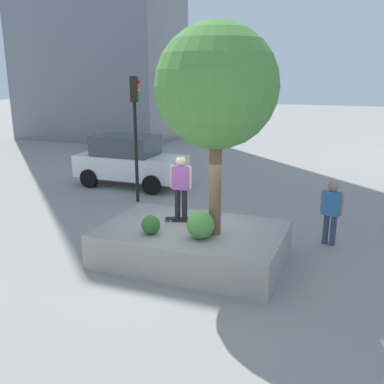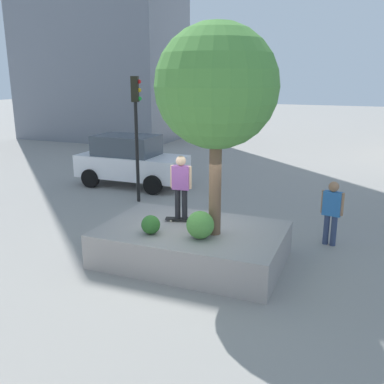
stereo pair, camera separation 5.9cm
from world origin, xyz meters
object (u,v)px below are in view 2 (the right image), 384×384
object	(u,v)px
planter_ledge	(192,244)
pedestrian_crossing	(332,209)
skateboarder	(181,183)
police_car	(131,160)
plaza_tree	(217,87)
traffic_light_median	(136,118)
skateboard	(181,219)

from	to	relation	value
planter_ledge	pedestrian_crossing	distance (m)	3.86
skateboarder	pedestrian_crossing	bearing A→B (deg)	29.22
police_car	pedestrian_crossing	distance (m)	8.93
plaza_tree	traffic_light_median	world-z (taller)	plaza_tree
police_car	pedestrian_crossing	size ratio (longest dim) A/B	2.55
plaza_tree	pedestrian_crossing	size ratio (longest dim) A/B	2.67
plaza_tree	skateboarder	size ratio (longest dim) A/B	2.91
skateboard	skateboarder	xyz separation A→B (m)	(-0.00, -0.00, 0.94)
planter_ledge	plaza_tree	bearing A→B (deg)	-12.85
plaza_tree	skateboard	world-z (taller)	plaza_tree
planter_ledge	pedestrian_crossing	size ratio (longest dim) A/B	2.50
skateboard	skateboarder	world-z (taller)	skateboarder
police_car	traffic_light_median	size ratio (longest dim) A/B	1.02
plaza_tree	pedestrian_crossing	distance (m)	4.66
skateboard	pedestrian_crossing	distance (m)	3.99
traffic_light_median	planter_ledge	bearing A→B (deg)	-47.43
police_car	plaza_tree	bearing A→B (deg)	-46.80
planter_ledge	traffic_light_median	size ratio (longest dim) A/B	0.99
planter_ledge	skateboard	xyz separation A→B (m)	(-0.44, 0.37, 0.48)
skateboard	police_car	xyz separation A→B (m)	(-4.67, 5.60, 0.15)
planter_ledge	traffic_light_median	distance (m)	6.03
plaza_tree	skateboarder	xyz separation A→B (m)	(-1.06, 0.51, -2.31)
traffic_light_median	pedestrian_crossing	world-z (taller)	traffic_light_median
skateboard	plaza_tree	bearing A→B (deg)	-25.63
skateboarder	pedestrian_crossing	world-z (taller)	skateboarder
traffic_light_median	pedestrian_crossing	distance (m)	7.21
planter_ledge	skateboard	world-z (taller)	skateboard
plaza_tree	skateboard	distance (m)	3.46
police_car	skateboard	bearing A→B (deg)	-50.15
police_car	pedestrian_crossing	xyz separation A→B (m)	(8.15, -3.65, -0.04)
planter_ledge	police_car	size ratio (longest dim) A/B	0.98
planter_ledge	plaza_tree	size ratio (longest dim) A/B	0.93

